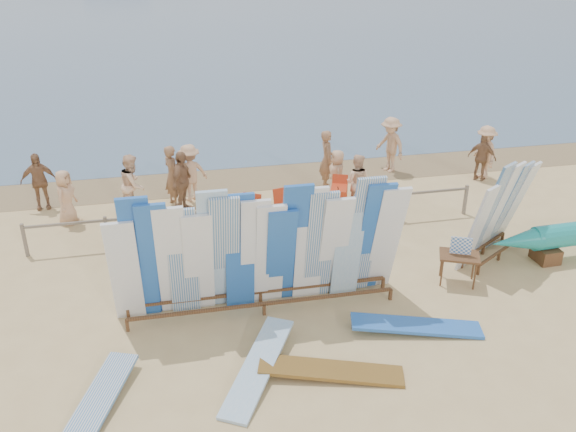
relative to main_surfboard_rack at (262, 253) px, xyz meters
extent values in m
plane|color=tan|center=(0.55, 0.56, -1.39)|extent=(160.00, 160.00, 0.00)
cube|color=olive|center=(0.55, 7.76, -1.39)|extent=(40.00, 2.60, 0.01)
cube|color=#7A6C5C|center=(0.55, 3.56, -0.59)|extent=(12.00, 0.06, 0.06)
cube|color=#7A6C5C|center=(-5.45, 3.56, -0.94)|extent=(0.08, 0.08, 0.90)
cube|color=#7A6C5C|center=(-3.45, 3.56, -0.94)|extent=(0.08, 0.08, 0.90)
cube|color=#7A6C5C|center=(-1.45, 3.56, -0.94)|extent=(0.08, 0.08, 0.90)
cube|color=#7A6C5C|center=(0.55, 3.56, -0.94)|extent=(0.08, 0.08, 0.90)
cube|color=#7A6C5C|center=(2.55, 3.56, -0.94)|extent=(0.08, 0.08, 0.90)
cube|color=#7A6C5C|center=(4.55, 3.56, -0.94)|extent=(0.08, 0.08, 0.90)
cube|color=#7A6C5C|center=(6.55, 3.56, -0.94)|extent=(0.08, 0.08, 0.90)
cube|color=brown|center=(-0.01, -0.24, -1.11)|extent=(5.74, 0.09, 0.07)
cube|color=brown|center=(-0.01, 0.24, -1.11)|extent=(5.74, 0.09, 0.07)
cube|color=white|center=(-2.81, 0.01, -0.12)|extent=(0.61, 0.67, 2.53)
cube|color=blue|center=(-2.49, 0.01, 0.13)|extent=(0.61, 0.76, 3.04)
cube|color=blue|center=(-2.18, 0.01, 0.06)|extent=(0.61, 0.86, 2.90)
cube|color=white|center=(-1.86, 0.01, 0.01)|extent=(0.61, 0.83, 2.79)
cube|color=silver|center=(-1.63, 0.01, -0.04)|extent=(0.61, 0.69, 2.70)
cube|color=white|center=(-1.32, 0.00, -0.11)|extent=(0.61, 0.78, 2.56)
cube|color=#86B1D6|center=(-1.00, 0.00, 0.15)|extent=(0.61, 0.88, 3.07)
cube|color=silver|center=(-0.78, 0.00, 0.07)|extent=(0.61, 0.98, 2.92)
cube|color=blue|center=(-0.46, 0.00, 0.06)|extent=(0.61, 0.59, 2.89)
cube|color=white|center=(-0.14, 0.00, -0.01)|extent=(0.61, 0.71, 2.76)
cube|color=white|center=(0.17, 0.00, -0.08)|extent=(0.61, 0.77, 2.62)
cube|color=blue|center=(0.40, 0.00, -0.14)|extent=(0.61, 0.82, 2.50)
cube|color=blue|center=(0.71, 0.00, 0.13)|extent=(0.61, 0.81, 3.03)
cube|color=white|center=(1.03, 0.00, 0.08)|extent=(0.61, 0.72, 2.93)
cube|color=silver|center=(1.25, 0.00, 0.02)|extent=(0.61, 0.74, 2.81)
cube|color=white|center=(1.57, -0.01, -0.06)|extent=(0.61, 0.85, 2.66)
cube|color=#86B1D6|center=(1.89, -0.01, -0.09)|extent=(0.61, 0.58, 2.61)
cube|color=silver|center=(2.20, -0.01, 0.15)|extent=(0.61, 0.86, 3.07)
cube|color=blue|center=(2.43, -0.01, 0.08)|extent=(0.61, 0.96, 2.93)
cube|color=white|center=(2.75, -0.01, 0.02)|extent=(0.61, 0.96, 2.81)
cube|color=brown|center=(6.15, 0.86, -1.14)|extent=(1.72, 1.10, 0.06)
cube|color=brown|center=(5.91, 1.23, -1.14)|extent=(1.72, 1.10, 0.06)
cube|color=white|center=(5.24, 0.56, -0.25)|extent=(0.78, 0.79, 2.28)
cube|color=silver|center=(5.64, 0.80, -0.03)|extent=(0.86, 0.92, 2.72)
cube|color=white|center=(6.04, 1.05, -0.08)|extent=(0.87, 0.94, 2.61)
cube|color=silver|center=(6.44, 1.30, -0.14)|extent=(0.88, 0.95, 2.50)
cube|color=white|center=(6.77, 1.51, -0.19)|extent=(0.88, 0.96, 2.39)
cube|color=brown|center=(7.27, 0.60, -1.20)|extent=(0.54, 0.65, 0.38)
cone|color=teal|center=(6.33, 0.57, -0.72)|extent=(1.27, 0.63, 0.58)
cube|color=brown|center=(4.63, 0.11, -0.67)|extent=(1.08, 0.94, 0.05)
cube|color=white|center=(4.63, 0.11, -0.41)|extent=(0.45, 0.22, 0.42)
cube|color=silver|center=(-3.38, -2.56, -1.39)|extent=(1.50, 2.72, 0.26)
cube|color=blue|center=(2.97, -1.47, -1.39)|extent=(2.75, 1.18, 0.25)
cube|color=#86B1D6|center=(-0.45, -2.10, -1.39)|extent=(1.81, 2.62, 0.34)
cube|color=brown|center=(0.86, -2.43, -1.39)|extent=(2.75, 1.28, 0.22)
cube|color=#B12E12|center=(0.34, 4.15, -1.08)|extent=(0.70, 0.69, 0.05)
cube|color=#B12E12|center=(0.45, 4.36, -0.81)|extent=(0.54, 0.40, 0.53)
cube|color=#B12E12|center=(1.41, 4.31, -1.07)|extent=(0.64, 0.60, 0.05)
cube|color=#B12E12|center=(1.36, 4.54, -0.80)|extent=(0.56, 0.28, 0.54)
cube|color=#B12E12|center=(2.99, 4.38, -0.84)|extent=(0.69, 0.86, 0.55)
cube|color=#B12E12|center=(3.10, 4.66, -0.49)|extent=(0.48, 0.31, 0.35)
imported|color=#8C6042|center=(-5.48, 6.52, -0.53)|extent=(1.05, 0.56, 1.72)
imported|color=tan|center=(-1.13, 6.22, -0.50)|extent=(1.24, 0.88, 1.77)
imported|color=#8C6042|center=(3.15, 6.31, -0.44)|extent=(0.44, 0.72, 1.89)
imported|color=tan|center=(3.24, 5.46, -0.62)|extent=(0.41, 0.77, 1.54)
imported|color=beige|center=(3.58, 4.62, -0.55)|extent=(0.90, 0.67, 1.67)
imported|color=tan|center=(8.41, 6.02, -0.50)|extent=(0.50, 1.16, 1.78)
imported|color=tan|center=(5.61, 7.26, -0.45)|extent=(0.92, 1.32, 1.88)
imported|color=#8C6042|center=(-1.40, 5.42, -0.46)|extent=(0.91, 1.18, 1.85)
imported|color=#8C6042|center=(-1.65, 6.00, -0.46)|extent=(0.63, 0.77, 1.85)
imported|color=tan|center=(-4.61, 5.35, -0.61)|extent=(0.62, 0.85, 1.57)
imported|color=#8C6042|center=(8.26, 5.88, -0.61)|extent=(0.93, 0.91, 1.56)
imported|color=beige|center=(-2.78, 5.58, -0.49)|extent=(0.58, 0.94, 1.80)
camera|label=1|loc=(-1.78, -11.04, 6.22)|focal=38.00mm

